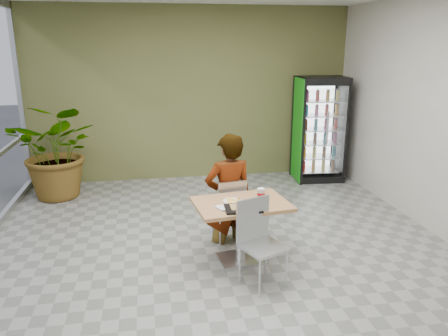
{
  "coord_description": "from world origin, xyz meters",
  "views": [
    {
      "loc": [
        -0.8,
        -4.68,
        2.53
      ],
      "look_at": [
        0.12,
        0.57,
        1.0
      ],
      "focal_mm": 35.0,
      "sensor_mm": 36.0,
      "label": 1
    }
  ],
  "objects_px": {
    "seated_woman": "(229,199)",
    "dining_table": "(241,219)",
    "chair_near": "(258,235)",
    "potted_plant": "(59,151)",
    "cafeteria_tray": "(243,208)",
    "chair_far": "(230,206)",
    "soda_cup": "(261,195)",
    "beverage_fridge": "(319,129)"
  },
  "relations": [
    {
      "from": "seated_woman",
      "to": "dining_table",
      "type": "bearing_deg",
      "value": 85.05
    },
    {
      "from": "chair_near",
      "to": "seated_woman",
      "type": "bearing_deg",
      "value": 73.75
    },
    {
      "from": "seated_woman",
      "to": "potted_plant",
      "type": "distance_m",
      "value": 3.3
    },
    {
      "from": "dining_table",
      "to": "cafeteria_tray",
      "type": "height_order",
      "value": "cafeteria_tray"
    },
    {
      "from": "dining_table",
      "to": "chair_far",
      "type": "bearing_deg",
      "value": 92.73
    },
    {
      "from": "soda_cup",
      "to": "beverage_fridge",
      "type": "relative_size",
      "value": 0.08
    },
    {
      "from": "potted_plant",
      "to": "cafeteria_tray",
      "type": "bearing_deg",
      "value": -50.24
    },
    {
      "from": "chair_far",
      "to": "soda_cup",
      "type": "distance_m",
      "value": 0.71
    },
    {
      "from": "chair_far",
      "to": "chair_near",
      "type": "relative_size",
      "value": 0.91
    },
    {
      "from": "seated_woman",
      "to": "beverage_fridge",
      "type": "height_order",
      "value": "beverage_fridge"
    },
    {
      "from": "dining_table",
      "to": "soda_cup",
      "type": "distance_m",
      "value": 0.37
    },
    {
      "from": "dining_table",
      "to": "soda_cup",
      "type": "relative_size",
      "value": 7.12
    },
    {
      "from": "chair_far",
      "to": "cafeteria_tray",
      "type": "xyz_separation_m",
      "value": [
        -0.0,
        -0.78,
        0.26
      ]
    },
    {
      "from": "beverage_fridge",
      "to": "seated_woman",
      "type": "bearing_deg",
      "value": -128.0
    },
    {
      "from": "chair_far",
      "to": "potted_plant",
      "type": "distance_m",
      "value": 3.34
    },
    {
      "from": "seated_woman",
      "to": "soda_cup",
      "type": "height_order",
      "value": "seated_woman"
    },
    {
      "from": "chair_near",
      "to": "cafeteria_tray",
      "type": "xyz_separation_m",
      "value": [
        -0.11,
        0.26,
        0.21
      ]
    },
    {
      "from": "seated_woman",
      "to": "soda_cup",
      "type": "relative_size",
      "value": 10.78
    },
    {
      "from": "cafeteria_tray",
      "to": "potted_plant",
      "type": "xyz_separation_m",
      "value": [
        -2.48,
        2.98,
        0.04
      ]
    },
    {
      "from": "beverage_fridge",
      "to": "potted_plant",
      "type": "xyz_separation_m",
      "value": [
        -4.65,
        -0.23,
        -0.17
      ]
    },
    {
      "from": "soda_cup",
      "to": "cafeteria_tray",
      "type": "height_order",
      "value": "soda_cup"
    },
    {
      "from": "chair_far",
      "to": "cafeteria_tray",
      "type": "distance_m",
      "value": 0.82
    },
    {
      "from": "soda_cup",
      "to": "beverage_fridge",
      "type": "xyz_separation_m",
      "value": [
        1.91,
        3.0,
        0.14
      ]
    },
    {
      "from": "dining_table",
      "to": "beverage_fridge",
      "type": "xyz_separation_m",
      "value": [
        2.14,
        2.99,
        0.43
      ]
    },
    {
      "from": "chair_far",
      "to": "chair_near",
      "type": "xyz_separation_m",
      "value": [
        0.11,
        -1.04,
        0.05
      ]
    },
    {
      "from": "dining_table",
      "to": "potted_plant",
      "type": "distance_m",
      "value": 3.74
    },
    {
      "from": "dining_table",
      "to": "seated_woman",
      "type": "distance_m",
      "value": 0.59
    },
    {
      "from": "dining_table",
      "to": "seated_woman",
      "type": "height_order",
      "value": "seated_woman"
    },
    {
      "from": "cafeteria_tray",
      "to": "beverage_fridge",
      "type": "distance_m",
      "value": 3.88
    },
    {
      "from": "seated_woman",
      "to": "soda_cup",
      "type": "bearing_deg",
      "value": 104.9
    },
    {
      "from": "chair_far",
      "to": "soda_cup",
      "type": "relative_size",
      "value": 5.27
    },
    {
      "from": "chair_far",
      "to": "seated_woman",
      "type": "distance_m",
      "value": 0.08
    },
    {
      "from": "cafeteria_tray",
      "to": "beverage_fridge",
      "type": "relative_size",
      "value": 0.21
    },
    {
      "from": "cafeteria_tray",
      "to": "chair_far",
      "type": "bearing_deg",
      "value": 89.83
    },
    {
      "from": "chair_far",
      "to": "dining_table",
      "type": "bearing_deg",
      "value": 83.89
    },
    {
      "from": "beverage_fridge",
      "to": "cafeteria_tray",
      "type": "bearing_deg",
      "value": -119.73
    },
    {
      "from": "soda_cup",
      "to": "cafeteria_tray",
      "type": "distance_m",
      "value": 0.34
    },
    {
      "from": "dining_table",
      "to": "seated_woman",
      "type": "bearing_deg",
      "value": 93.88
    },
    {
      "from": "seated_woman",
      "to": "chair_far",
      "type": "bearing_deg",
      "value": 100.76
    },
    {
      "from": "cafeteria_tray",
      "to": "soda_cup",
      "type": "bearing_deg",
      "value": 38.83
    },
    {
      "from": "seated_woman",
      "to": "beverage_fridge",
      "type": "distance_m",
      "value": 3.26
    },
    {
      "from": "dining_table",
      "to": "beverage_fridge",
      "type": "bearing_deg",
      "value": 54.4
    }
  ]
}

